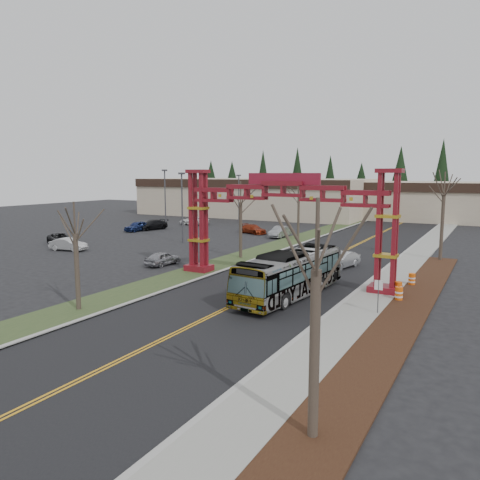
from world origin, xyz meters
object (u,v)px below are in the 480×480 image
Objects in this scene: bare_tree_median_mid at (241,203)px; parked_car_near_c at (61,239)px; barrel_mid at (398,288)px; parked_car_mid_b at (137,226)px; bare_tree_right_near at (316,271)px; barrel_south at (399,294)px; silver_sedan at (341,260)px; bare_tree_right_far at (444,195)px; transit_bus at (290,274)px; street_sign at (378,290)px; bare_tree_median_far at (299,197)px; light_pole_near at (182,203)px; parked_car_far_b at (194,221)px; parked_car_far_c at (152,225)px; bare_tree_median_near at (75,234)px; parked_car_mid_a at (253,229)px; retail_building_west at (256,197)px; parked_car_near_b at (68,244)px; light_pole_far at (239,196)px; light_pole_mid at (165,195)px; barrel_north at (412,280)px; gateway_arch at (283,207)px; parked_car_near_a at (163,258)px; parked_car_far_a at (280,232)px; retail_building_east at (470,201)px.

parked_car_near_c is at bearing -174.13° from bare_tree_median_mid.
parked_car_mid_b is at bearing 154.66° from barrel_mid.
bare_tree_right_near is 8.09× the size of barrel_south.
bare_tree_right_far is at bearing 60.94° from silver_sedan.
transit_bus is 6.52m from street_sign.
light_pole_near reaches higher than bare_tree_median_far.
parked_car_near_c is 0.97× the size of parked_car_far_b.
parked_car_far_c is 0.66× the size of bare_tree_median_mid.
bare_tree_median_near is 21.09m from bare_tree_median_mid.
parked_car_mid_a is 2.10× the size of street_sign.
retail_building_west reaches higher than parked_car_near_b.
transit_bus is 7.82m from barrel_mid.
bare_tree_median_near is 19.16m from bare_tree_right_near.
light_pole_far reaches higher than barrel_mid.
parked_car_far_c is at bearing 147.80° from transit_bus.
light_pole_mid is 9.49× the size of barrel_south.
bare_tree_median_near is 44.05m from light_pole_mid.
bare_tree_median_mid is at bearing 152.18° from barrel_south.
street_sign reaches higher than barrel_mid.
barrel_north is at bearing -109.45° from parked_car_mid_a.
bare_tree_median_near is at bearing -59.04° from light_pole_mid.
parked_car_near_c is (-31.76, 5.12, -5.30)m from gateway_arch.
parked_car_near_c is (-34.15, 9.12, -0.93)m from transit_bus.
parked_car_near_a is 0.79× the size of parked_car_near_c.
silver_sedan is at bearing -132.34° from bare_tree_right_far.
light_pole_mid is at bearing 143.62° from bare_tree_median_mid.
barrel_north is at bearing -68.58° from parked_car_near_c.
parked_car_near_a is 0.44× the size of bare_tree_right_far.
parked_car_far_b is (-32.41, 35.17, -0.91)m from transit_bus.
parked_car_mid_a is at bearing 5.16° from light_pole_mid.
bare_tree_median_far reaches higher than parked_car_far_c.
bare_tree_median_near is at bearing 160.04° from bare_tree_right_near.
retail_building_west is 84.15m from bare_tree_right_near.
bare_tree_median_far is at bearing -98.42° from parked_car_near_a.
parked_car_mid_b is 0.96× the size of parked_car_far_a.
retail_building_east reaches higher than transit_bus.
barrel_south is 5.03m from barrel_north.
gateway_arch is at bearing -159.50° from barrel_north.
parked_car_far_a is (20.76, 18.83, 0.08)m from parked_car_near_c.
transit_bus reaches higher than parked_car_far_b.
street_sign is at bearing -33.47° from light_pole_near.
street_sign is at bearing -56.63° from parked_car_far_a.
light_pole_near reaches higher than retail_building_west.
retail_building_west reaches higher than parked_car_far_b.
bare_tree_median_far is (24.49, 3.30, 4.78)m from parked_car_mid_b.
parked_car_far_c reaches higher than barrel_north.
light_pole_mid is (-33.13, 16.62, 4.58)m from silver_sedan.
bare_tree_right_far is at bearing -11.62° from light_pole_mid.
parked_car_mid_a is at bearing -125.51° from retail_building_east.
bare_tree_median_mid is 1.00× the size of bare_tree_right_near.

